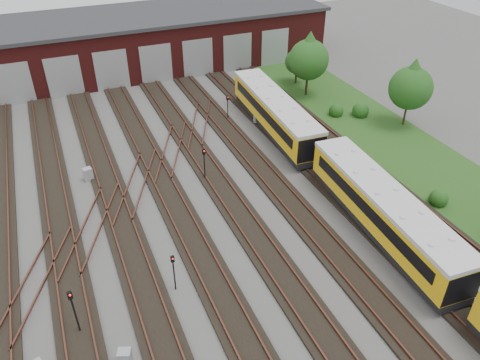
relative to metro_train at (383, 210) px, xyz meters
name	(u,v)px	position (x,y,z in m)	size (l,w,h in m)	color
ground	(258,296)	(-10.00, -1.97, -1.91)	(120.00, 120.00, 0.00)	#4A4845
track_network	(252,289)	(-10.17, -1.38, -1.80)	(30.40, 70.00, 0.33)	black
maintenance_shed	(118,43)	(-10.01, 38.01, 1.29)	(51.00, 12.50, 6.35)	#551615
grass_verge	(406,151)	(9.00, 8.03, -1.88)	(8.00, 55.00, 0.05)	#284F1A
metro_train	(383,210)	(0.00, 0.00, 0.00)	(3.56, 47.06, 3.08)	black
signal_mast_0	(73,307)	(-19.89, -0.51, 0.09)	(0.27, 0.25, 3.14)	black
signal_mast_1	(174,268)	(-14.28, 0.47, -0.21)	(0.22, 0.20, 2.65)	black
signal_mast_2	(204,160)	(-8.75, 10.82, -0.10)	(0.24, 0.23, 2.81)	black
signal_mast_3	(228,104)	(-3.10, 20.01, -0.27)	(0.25, 0.23, 2.54)	black
relay_cabinet_1	(88,174)	(-17.31, 14.36, -1.36)	(0.66, 0.55, 1.10)	#95979A
relay_cabinet_2	(125,358)	(-18.02, -3.45, -1.37)	(0.65, 0.54, 1.08)	#95979A
relay_cabinet_3	(257,118)	(-0.78, 18.15, -1.34)	(0.68, 0.57, 1.13)	#95979A
relay_cabinet_4	(285,108)	(2.71, 19.01, -1.35)	(0.68, 0.56, 1.13)	#95979A
tree_0	(309,55)	(6.95, 22.16, 2.58)	(4.22, 4.22, 6.99)	#312516
tree_1	(297,59)	(7.58, 25.62, 0.96)	(2.70, 2.70, 4.47)	#312516
tree_2	(412,83)	(12.08, 12.28, 2.36)	(4.01, 4.01, 6.64)	#312516
bush_0	(439,196)	(6.00, 0.96, -1.22)	(1.39, 1.39, 1.39)	#1A4814
bush_1	(336,109)	(7.22, 16.60, -1.19)	(1.44, 1.44, 1.44)	#1A4814
bush_2	(361,108)	(9.38, 15.53, -1.08)	(1.65, 1.65, 1.65)	#1A4814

